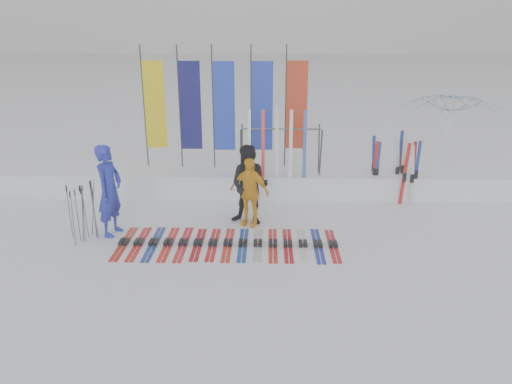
{
  "coord_description": "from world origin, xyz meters",
  "views": [
    {
      "loc": [
        0.44,
        -8.2,
        4.43
      ],
      "look_at": [
        0.2,
        1.6,
        1.0
      ],
      "focal_mm": 35.0,
      "sensor_mm": 36.0,
      "label": 1
    }
  ],
  "objects_px": {
    "person_black": "(250,185)",
    "ski_rack": "(281,144)",
    "person_blue": "(109,191)",
    "person_yellow": "(249,192)",
    "tent_canopy": "(448,135)",
    "ski_row": "(227,243)"
  },
  "relations": [
    {
      "from": "person_black",
      "to": "ski_rack",
      "type": "height_order",
      "value": "ski_rack"
    },
    {
      "from": "ski_rack",
      "to": "person_blue",
      "type": "bearing_deg",
      "value": -145.18
    },
    {
      "from": "person_yellow",
      "to": "ski_rack",
      "type": "relative_size",
      "value": 0.77
    },
    {
      "from": "person_blue",
      "to": "tent_canopy",
      "type": "relative_size",
      "value": 0.72
    },
    {
      "from": "tent_canopy",
      "to": "ski_rack",
      "type": "relative_size",
      "value": 1.36
    },
    {
      "from": "person_black",
      "to": "ski_row",
      "type": "distance_m",
      "value": 1.53
    },
    {
      "from": "ski_row",
      "to": "ski_rack",
      "type": "distance_m",
      "value": 3.54
    },
    {
      "from": "person_black",
      "to": "ski_rack",
      "type": "relative_size",
      "value": 0.89
    },
    {
      "from": "tent_canopy",
      "to": "person_blue",
      "type": "bearing_deg",
      "value": -152.98
    },
    {
      "from": "person_black",
      "to": "tent_canopy",
      "type": "bearing_deg",
      "value": 49.5
    },
    {
      "from": "person_blue",
      "to": "person_black",
      "type": "relative_size",
      "value": 1.09
    },
    {
      "from": "ski_row",
      "to": "ski_rack",
      "type": "relative_size",
      "value": 2.2
    },
    {
      "from": "person_yellow",
      "to": "tent_canopy",
      "type": "distance_m",
      "value": 6.76
    },
    {
      "from": "ski_row",
      "to": "ski_rack",
      "type": "bearing_deg",
      "value": 69.47
    },
    {
      "from": "tent_canopy",
      "to": "ski_rack",
      "type": "xyz_separation_m",
      "value": [
        -4.87,
        -1.8,
        0.14
      ]
    },
    {
      "from": "person_blue",
      "to": "ski_row",
      "type": "xyz_separation_m",
      "value": [
        2.52,
        -0.52,
        -0.95
      ]
    },
    {
      "from": "person_yellow",
      "to": "ski_row",
      "type": "relative_size",
      "value": 0.35
    },
    {
      "from": "person_black",
      "to": "tent_canopy",
      "type": "height_order",
      "value": "tent_canopy"
    },
    {
      "from": "person_yellow",
      "to": "ski_row",
      "type": "bearing_deg",
      "value": -89.61
    },
    {
      "from": "person_yellow",
      "to": "ski_rack",
      "type": "xyz_separation_m",
      "value": [
        0.74,
        1.96,
        0.6
      ]
    },
    {
      "from": "person_blue",
      "to": "person_black",
      "type": "distance_m",
      "value": 3.01
    },
    {
      "from": "person_blue",
      "to": "ski_rack",
      "type": "distance_m",
      "value": 4.48
    }
  ]
}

